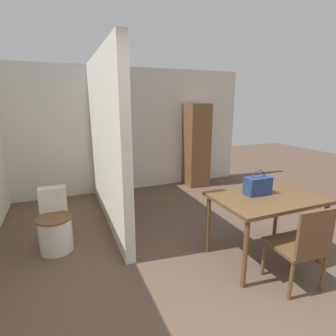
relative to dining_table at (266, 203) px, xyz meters
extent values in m
cube|color=beige|center=(-0.90, 3.20, 0.55)|extent=(5.35, 0.12, 2.50)
cube|color=beige|center=(-1.49, 1.80, 0.55)|extent=(0.12, 2.68, 2.50)
cube|color=brown|center=(0.00, 0.00, 0.06)|extent=(1.21, 0.82, 0.04)
cylinder|color=brown|center=(-0.54, -0.35, -0.33)|extent=(0.05, 0.05, 0.74)
cylinder|color=brown|center=(0.54, -0.35, -0.33)|extent=(0.05, 0.05, 0.74)
cylinder|color=brown|center=(-0.54, 0.35, -0.33)|extent=(0.05, 0.05, 0.74)
cylinder|color=brown|center=(0.54, 0.35, -0.33)|extent=(0.05, 0.05, 0.74)
cube|color=brown|center=(-0.04, -0.48, -0.28)|extent=(0.49, 0.49, 0.04)
cube|color=brown|center=(-0.05, -0.69, -0.04)|extent=(0.41, 0.06, 0.45)
cylinder|color=brown|center=(-0.22, -0.27, -0.50)|extent=(0.04, 0.04, 0.40)
cylinder|color=brown|center=(0.17, -0.30, -0.50)|extent=(0.04, 0.04, 0.40)
cylinder|color=brown|center=(-0.25, -0.66, -0.50)|extent=(0.04, 0.04, 0.40)
cylinder|color=brown|center=(0.14, -0.69, -0.50)|extent=(0.04, 0.04, 0.40)
cylinder|color=silver|center=(-2.28, 1.10, -0.49)|extent=(0.40, 0.40, 0.42)
cylinder|color=brown|center=(-2.28, 1.10, -0.26)|extent=(0.42, 0.42, 0.02)
cube|color=silver|center=(-2.28, 1.37, -0.11)|extent=(0.34, 0.18, 0.33)
cube|color=navy|center=(-0.06, 0.09, 0.18)|extent=(0.30, 0.15, 0.21)
torus|color=navy|center=(-0.06, 0.09, 0.29)|extent=(0.18, 0.01, 0.18)
cube|color=brown|center=(0.65, 2.88, 0.20)|extent=(0.47, 0.48, 1.80)
sphere|color=black|center=(0.78, 2.63, 0.29)|extent=(0.02, 0.02, 0.02)
camera|label=1|loc=(-2.12, -2.18, 1.12)|focal=28.00mm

